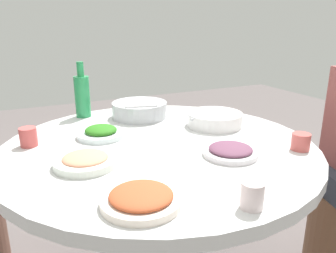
% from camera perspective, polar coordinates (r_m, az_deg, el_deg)
% --- Properties ---
extents(round_dining_table, '(1.25, 1.25, 0.76)m').
position_cam_1_polar(round_dining_table, '(1.41, -1.51, -7.82)').
color(round_dining_table, '#99999E').
rests_on(round_dining_table, ground).
extents(rice_bowl, '(0.28, 0.28, 0.09)m').
position_cam_1_polar(rice_bowl, '(1.72, -4.80, 2.88)').
color(rice_bowl, '#B2B5BA').
rests_on(rice_bowl, round_dining_table).
extents(soup_bowl, '(0.28, 0.25, 0.06)m').
position_cam_1_polar(soup_bowl, '(1.59, 7.86, 1.16)').
color(soup_bowl, white).
rests_on(soup_bowl, round_dining_table).
extents(dish_greens, '(0.20, 0.20, 0.05)m').
position_cam_1_polar(dish_greens, '(1.46, -11.20, -1.00)').
color(dish_greens, silver).
rests_on(dish_greens, round_dining_table).
extents(dish_eggplant, '(0.20, 0.20, 0.04)m').
position_cam_1_polar(dish_eggplant, '(1.26, 10.47, -4.06)').
color(dish_eggplant, silver).
rests_on(dish_eggplant, round_dining_table).
extents(dish_shrimp, '(0.22, 0.22, 0.04)m').
position_cam_1_polar(dish_shrimp, '(1.19, -13.72, -5.56)').
color(dish_shrimp, silver).
rests_on(dish_shrimp, round_dining_table).
extents(dish_stirfry, '(0.22, 0.22, 0.05)m').
position_cam_1_polar(dish_stirfry, '(0.93, -4.54, -11.91)').
color(dish_stirfry, silver).
rests_on(dish_stirfry, round_dining_table).
extents(green_bottle, '(0.08, 0.08, 0.28)m').
position_cam_1_polar(green_bottle, '(1.76, -14.23, 5.17)').
color(green_bottle, '#299352').
rests_on(green_bottle, round_dining_table).
extents(tea_cup_near, '(0.06, 0.06, 0.07)m').
position_cam_1_polar(tea_cup_near, '(0.93, 13.99, -11.16)').
color(tea_cup_near, silver).
rests_on(tea_cup_near, round_dining_table).
extents(tea_cup_far, '(0.07, 0.07, 0.07)m').
position_cam_1_polar(tea_cup_far, '(1.43, -22.43, -1.64)').
color(tea_cup_far, '#C74E4B').
rests_on(tea_cup_far, round_dining_table).
extents(tea_cup_side, '(0.07, 0.07, 0.06)m').
position_cam_1_polar(tea_cup_side, '(1.38, 21.43, -2.40)').
color(tea_cup_side, '#BE504B').
rests_on(tea_cup_side, round_dining_table).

